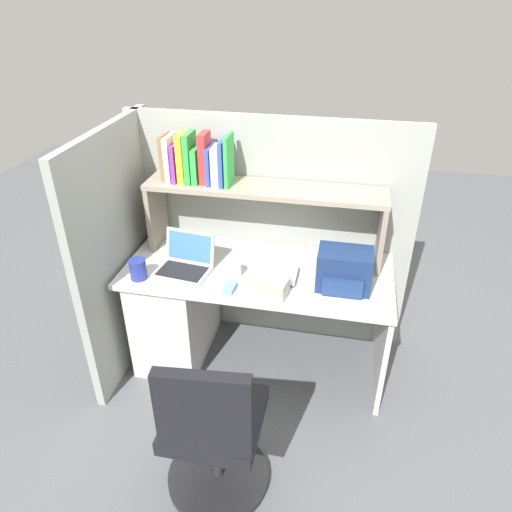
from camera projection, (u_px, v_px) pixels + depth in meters
name	position (u px, v px, depth m)	size (l,w,h in m)	color
ground_plane	(257.00, 360.00, 3.22)	(8.00, 8.00, 0.00)	#595B60
desk	(199.00, 305.00, 3.08)	(1.60, 0.70, 0.73)	silver
cubicle_partition_rear	(269.00, 233.00, 3.14)	(1.84, 0.05, 1.55)	#939991
cubicle_partition_left	(122.00, 252.00, 2.93)	(0.05, 1.06, 1.55)	#939991
overhead_hutch	(264.00, 202.00, 2.84)	(1.44, 0.28, 0.45)	gray
reference_books_on_shelf	(197.00, 160.00, 2.79)	(0.42, 0.19, 0.30)	olive
laptop	(186.00, 262.00, 2.82)	(0.34, 0.29, 0.22)	#B7BABF
backpack	(344.00, 270.00, 2.63)	(0.30, 0.22, 0.23)	navy
computer_mouse	(229.00, 288.00, 2.65)	(0.06, 0.10, 0.03)	#7299C6
paper_cup	(235.00, 269.00, 2.77)	(0.08, 0.08, 0.08)	white
tissue_box	(268.00, 286.00, 2.60)	(0.22, 0.12, 0.10)	#BFB299
snack_canister	(138.00, 269.00, 2.73)	(0.10, 0.10, 0.12)	navy
desk_book_stack	(279.00, 275.00, 2.76)	(0.21, 0.19, 0.04)	teal
office_chair	(213.00, 436.00, 2.22)	(0.52, 0.52, 0.93)	black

